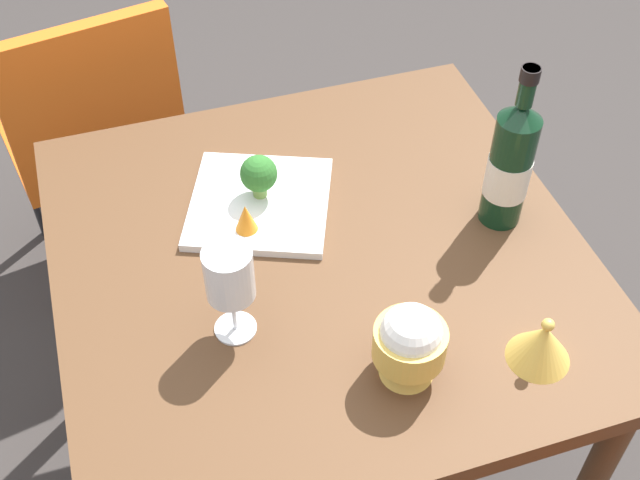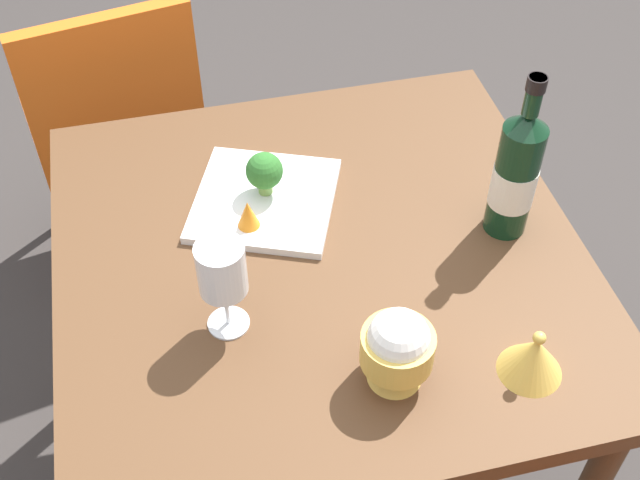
{
  "view_description": "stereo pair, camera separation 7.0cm",
  "coord_description": "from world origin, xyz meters",
  "px_view_note": "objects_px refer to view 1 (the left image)",
  "views": [
    {
      "loc": [
        -0.91,
        0.29,
        1.76
      ],
      "look_at": [
        0.0,
        0.0,
        0.76
      ],
      "focal_mm": 45.49,
      "sensor_mm": 36.0,
      "label": 1
    },
    {
      "loc": [
        -0.93,
        0.22,
        1.76
      ],
      "look_at": [
        0.0,
        0.0,
        0.76
      ],
      "focal_mm": 45.49,
      "sensor_mm": 36.0,
      "label": 2
    }
  ],
  "objects_px": {
    "rice_bowl": "(410,343)",
    "broccoli_floret": "(259,174)",
    "wine_bottle": "(510,164)",
    "carrot_garnish_left": "(246,218)",
    "serving_plate": "(260,203)",
    "rice_bowl_lid": "(542,343)",
    "wine_glass": "(229,276)",
    "chair_by_wall": "(94,128)"
  },
  "relations": [
    {
      "from": "wine_bottle",
      "to": "wine_glass",
      "type": "xyz_separation_m",
      "value": [
        -0.1,
        0.52,
        0.0
      ]
    },
    {
      "from": "serving_plate",
      "to": "broccoli_floret",
      "type": "distance_m",
      "value": 0.06
    },
    {
      "from": "rice_bowl",
      "to": "carrot_garnish_left",
      "type": "height_order",
      "value": "rice_bowl"
    },
    {
      "from": "wine_bottle",
      "to": "rice_bowl_lid",
      "type": "relative_size",
      "value": 3.21
    },
    {
      "from": "chair_by_wall",
      "to": "rice_bowl_lid",
      "type": "xyz_separation_m",
      "value": [
        -1.04,
        -0.6,
        0.23
      ]
    },
    {
      "from": "chair_by_wall",
      "to": "broccoli_floret",
      "type": "xyz_separation_m",
      "value": [
        -0.57,
        -0.28,
        0.26
      ]
    },
    {
      "from": "wine_bottle",
      "to": "rice_bowl_lid",
      "type": "height_order",
      "value": "wine_bottle"
    },
    {
      "from": "chair_by_wall",
      "to": "wine_glass",
      "type": "distance_m",
      "value": 0.92
    },
    {
      "from": "wine_glass",
      "to": "broccoli_floret",
      "type": "relative_size",
      "value": 2.09
    },
    {
      "from": "broccoli_floret",
      "to": "carrot_garnish_left",
      "type": "distance_m",
      "value": 0.09
    },
    {
      "from": "wine_bottle",
      "to": "carrot_garnish_left",
      "type": "distance_m",
      "value": 0.46
    },
    {
      "from": "chair_by_wall",
      "to": "wine_bottle",
      "type": "height_order",
      "value": "wine_bottle"
    },
    {
      "from": "rice_bowl",
      "to": "broccoli_floret",
      "type": "relative_size",
      "value": 1.65
    },
    {
      "from": "rice_bowl",
      "to": "broccoli_floret",
      "type": "xyz_separation_m",
      "value": [
        0.43,
        0.12,
        -0.01
      ]
    },
    {
      "from": "serving_plate",
      "to": "carrot_garnish_left",
      "type": "relative_size",
      "value": 5.87
    },
    {
      "from": "chair_by_wall",
      "to": "wine_glass",
      "type": "height_order",
      "value": "wine_glass"
    },
    {
      "from": "serving_plate",
      "to": "rice_bowl_lid",
      "type": "bearing_deg",
      "value": -144.64
    },
    {
      "from": "wine_bottle",
      "to": "serving_plate",
      "type": "distance_m",
      "value": 0.45
    },
    {
      "from": "wine_glass",
      "to": "serving_plate",
      "type": "height_order",
      "value": "wine_glass"
    },
    {
      "from": "rice_bowl_lid",
      "to": "chair_by_wall",
      "type": "bearing_deg",
      "value": 29.82
    },
    {
      "from": "rice_bowl_lid",
      "to": "broccoli_floret",
      "type": "distance_m",
      "value": 0.57
    },
    {
      "from": "rice_bowl",
      "to": "serving_plate",
      "type": "distance_m",
      "value": 0.44
    },
    {
      "from": "rice_bowl_lid",
      "to": "broccoli_floret",
      "type": "xyz_separation_m",
      "value": [
        0.47,
        0.32,
        0.03
      ]
    },
    {
      "from": "wine_glass",
      "to": "wine_bottle",
      "type": "bearing_deg",
      "value": -78.5
    },
    {
      "from": "rice_bowl_lid",
      "to": "serving_plate",
      "type": "xyz_separation_m",
      "value": [
        0.46,
        0.33,
        -0.03
      ]
    },
    {
      "from": "wine_bottle",
      "to": "serving_plate",
      "type": "xyz_separation_m",
      "value": [
        0.16,
        0.41,
        -0.12
      ]
    },
    {
      "from": "wine_glass",
      "to": "rice_bowl_lid",
      "type": "height_order",
      "value": "wine_glass"
    },
    {
      "from": "wine_bottle",
      "to": "rice_bowl",
      "type": "xyz_separation_m",
      "value": [
        -0.26,
        0.29,
        -0.05
      ]
    },
    {
      "from": "wine_glass",
      "to": "broccoli_floret",
      "type": "height_order",
      "value": "wine_glass"
    },
    {
      "from": "wine_bottle",
      "to": "wine_glass",
      "type": "distance_m",
      "value": 0.53
    },
    {
      "from": "broccoli_floret",
      "to": "wine_glass",
      "type": "bearing_deg",
      "value": 157.58
    },
    {
      "from": "chair_by_wall",
      "to": "rice_bowl_lid",
      "type": "distance_m",
      "value": 1.22
    },
    {
      "from": "chair_by_wall",
      "to": "broccoli_floret",
      "type": "distance_m",
      "value": 0.69
    },
    {
      "from": "rice_bowl",
      "to": "rice_bowl_lid",
      "type": "xyz_separation_m",
      "value": [
        -0.04,
        -0.2,
        -0.04
      ]
    },
    {
      "from": "wine_glass",
      "to": "carrot_garnish_left",
      "type": "relative_size",
      "value": 3.22
    },
    {
      "from": "wine_glass",
      "to": "broccoli_floret",
      "type": "bearing_deg",
      "value": -22.42
    },
    {
      "from": "chair_by_wall",
      "to": "rice_bowl",
      "type": "bearing_deg",
      "value": -79.81
    },
    {
      "from": "rice_bowl",
      "to": "wine_bottle",
      "type": "bearing_deg",
      "value": -47.35
    },
    {
      "from": "wine_glass",
      "to": "serving_plate",
      "type": "relative_size",
      "value": 0.55
    },
    {
      "from": "wine_glass",
      "to": "carrot_garnish_left",
      "type": "distance_m",
      "value": 0.23
    },
    {
      "from": "broccoli_floret",
      "to": "wine_bottle",
      "type": "bearing_deg",
      "value": -112.97
    },
    {
      "from": "wine_bottle",
      "to": "serving_plate",
      "type": "bearing_deg",
      "value": 68.86
    }
  ]
}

